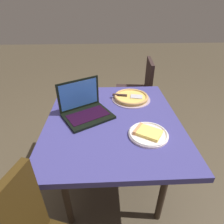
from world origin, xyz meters
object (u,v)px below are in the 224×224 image
dining_table (113,126)px  table_knife (67,97)px  pizza_tray (131,97)px  chair_near (138,89)px  laptop (85,109)px  pizza_plate (148,134)px

dining_table → table_knife: bearing=48.5°
pizza_tray → chair_near: chair_near is taller
laptop → table_knife: (0.28, 0.18, -0.05)m
laptop → pizza_tray: 0.43m
dining_table → laptop: laptop is taller
pizza_plate → pizza_tray: 0.49m
laptop → table_knife: laptop is taller
pizza_tray → chair_near: bearing=-16.2°
pizza_tray → table_knife: (0.05, 0.55, -0.01)m
pizza_plate → chair_near: size_ratio=0.29×
laptop → table_knife: size_ratio=2.18×
laptop → pizza_plate: 0.48m
chair_near → pizza_plate: bearing=172.8°
chair_near → dining_table: bearing=158.8°
table_knife → pizza_tray: bearing=-95.5°
pizza_plate → pizza_tray: (0.48, 0.04, 0.00)m
dining_table → pizza_tray: (0.28, -0.17, 0.09)m
laptop → pizza_plate: size_ratio=1.65×
pizza_plate → chair_near: (1.11, -0.14, -0.22)m
laptop → table_knife: bearing=32.8°
table_knife → chair_near: 0.95m
laptop → pizza_plate: (-0.26, -0.41, -0.04)m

